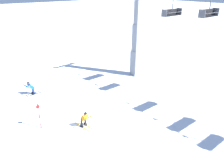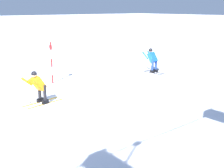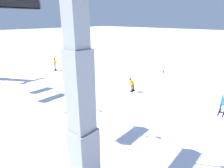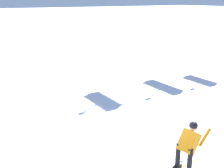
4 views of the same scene
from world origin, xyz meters
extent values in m
plane|color=white|center=(0.00, 0.00, 0.00)|extent=(260.00, 260.00, 0.00)
cube|color=yellow|center=(0.48, -0.80, 0.01)|extent=(1.75, 0.37, 0.01)
cube|color=black|center=(0.48, -0.80, 0.09)|extent=(0.29, 0.15, 0.16)
cylinder|color=black|center=(0.48, -0.80, 0.49)|extent=(0.13, 0.13, 0.63)
cube|color=yellow|center=(0.54, -1.16, 0.01)|extent=(1.75, 0.37, 0.01)
cube|color=black|center=(0.54, -1.16, 0.09)|extent=(0.29, 0.15, 0.16)
cylinder|color=black|center=(0.54, -1.16, 0.49)|extent=(0.13, 0.13, 0.63)
cube|color=orange|center=(0.66, -0.96, 0.88)|extent=(0.59, 0.50, 0.63)
sphere|color=beige|center=(0.82, -0.93, 1.25)|extent=(0.21, 0.21, 0.21)
sphere|color=black|center=(0.82, -0.93, 1.28)|extent=(0.23, 0.23, 0.23)
cylinder|color=orange|center=(0.99, -0.67, 0.97)|extent=(0.48, 0.16, 0.42)
cylinder|color=gray|center=(1.01, -0.62, 0.41)|extent=(0.46, 0.21, 1.07)
cylinder|color=black|center=(0.83, -0.60, 0.05)|extent=(0.07, 0.07, 0.01)
cylinder|color=orange|center=(1.06, -1.13, 0.97)|extent=(0.48, 0.16, 0.42)
cylinder|color=gray|center=(1.10, -1.17, 0.41)|extent=(0.49, 0.06, 1.07)
cylinder|color=black|center=(0.93, -1.24, 0.05)|extent=(0.07, 0.07, 0.01)
cylinder|color=red|center=(-1.34, -3.67, 0.21)|extent=(0.07, 0.07, 0.43)
cylinder|color=white|center=(-1.34, -3.67, 0.64)|extent=(0.07, 0.07, 0.43)
cylinder|color=red|center=(-1.34, -3.67, 1.06)|extent=(0.07, 0.07, 0.43)
cylinder|color=white|center=(-1.34, -3.67, 1.49)|extent=(0.07, 0.07, 0.43)
cylinder|color=red|center=(-1.34, -3.67, 1.92)|extent=(0.07, 0.07, 0.43)
cylinder|color=red|center=(-1.33, -3.67, 1.88)|extent=(0.02, 0.28, 0.28)
cube|color=black|center=(-7.13, -2.09, 0.01)|extent=(0.17, 1.56, 0.01)
cube|color=black|center=(-7.13, -2.09, 0.09)|extent=(0.13, 0.29, 0.16)
cylinder|color=navy|center=(-7.13, -2.09, 0.50)|extent=(0.13, 0.13, 0.65)
cube|color=black|center=(-7.45, -2.11, 0.01)|extent=(0.17, 1.56, 0.01)
cube|color=black|center=(-7.45, -2.11, 0.09)|extent=(0.13, 0.29, 0.16)
cylinder|color=navy|center=(-7.45, -2.11, 0.50)|extent=(0.13, 0.13, 0.65)
cube|color=blue|center=(-7.28, -2.27, 0.91)|extent=(0.45, 0.57, 0.65)
sphere|color=#997051|center=(-7.27, -2.43, 1.29)|extent=(0.22, 0.22, 0.22)
sphere|color=black|center=(-7.27, -2.43, 1.32)|extent=(0.23, 0.23, 0.23)
cylinder|color=blue|center=(-7.03, -2.63, 1.00)|extent=(0.11, 0.49, 0.43)
cylinder|color=gray|center=(-6.98, -2.67, 0.42)|extent=(0.17, 0.48, 1.11)
cylinder|color=black|center=(-6.95, -2.49, 0.05)|extent=(0.07, 0.07, 0.01)
cylinder|color=blue|center=(-7.49, -2.66, 1.00)|extent=(0.11, 0.49, 0.43)
cylinder|color=gray|center=(-7.53, -2.70, 0.42)|extent=(0.12, 0.49, 1.11)
cylinder|color=black|center=(-7.59, -2.52, 0.05)|extent=(0.07, 0.07, 0.01)
camera|label=1|loc=(12.65, -7.79, 10.00)|focal=34.25mm
camera|label=2|loc=(5.36, 9.63, 3.82)|focal=46.49mm
camera|label=3|loc=(-9.36, 13.10, 6.95)|focal=29.12mm
camera|label=4|loc=(-4.47, -5.67, 4.42)|focal=46.42mm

